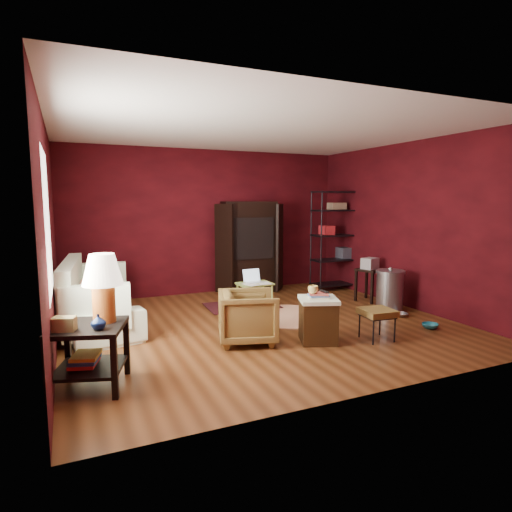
# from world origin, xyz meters

# --- Properties ---
(room) EXTENTS (5.54, 5.04, 2.84)m
(room) POSITION_xyz_m (-0.04, -0.01, 1.40)
(room) COLOR brown
(room) RESTS_ON ground
(sofa) EXTENTS (0.95, 2.29, 0.87)m
(sofa) POSITION_xyz_m (-2.26, 0.88, 0.43)
(sofa) COLOR white
(sofa) RESTS_ON ground
(armchair) EXTENTS (0.85, 0.88, 0.74)m
(armchair) POSITION_xyz_m (-0.48, -0.63, 0.37)
(armchair) COLOR black
(armchair) RESTS_ON ground
(pet_bowl_steel) EXTENTS (0.24, 0.15, 0.24)m
(pet_bowl_steel) POSITION_xyz_m (2.19, -0.49, 0.12)
(pet_bowl_steel) COLOR #B7BABF
(pet_bowl_steel) RESTS_ON ground
(pet_bowl_turquoise) EXTENTS (0.24, 0.15, 0.23)m
(pet_bowl_turquoise) POSITION_xyz_m (2.14, -1.15, 0.11)
(pet_bowl_turquoise) COLOR teal
(pet_bowl_turquoise) RESTS_ON ground
(vase) EXTENTS (0.14, 0.15, 0.14)m
(vase) POSITION_xyz_m (-2.34, -1.44, 0.70)
(vase) COLOR #0D1B43
(vase) RESTS_ON side_table
(mug) EXTENTS (0.13, 0.11, 0.13)m
(mug) POSITION_xyz_m (0.26, -1.00, 0.71)
(mug) COLOR #FFE67C
(mug) RESTS_ON hamper
(side_table) EXTENTS (0.83, 0.83, 1.31)m
(side_table) POSITION_xyz_m (-2.34, -1.22, 0.78)
(side_table) COLOR black
(side_table) RESTS_ON ground
(sofa_cushions) EXTENTS (1.06, 2.21, 0.90)m
(sofa_cushions) POSITION_xyz_m (-2.26, 0.88, 0.44)
(sofa_cushions) COLOR white
(sofa_cushions) RESTS_ON sofa
(hamper) EXTENTS (0.61, 0.61, 0.67)m
(hamper) POSITION_xyz_m (0.35, -0.99, 0.30)
(hamper) COLOR #462810
(hamper) RESTS_ON ground
(footstool) EXTENTS (0.44, 0.44, 0.41)m
(footstool) POSITION_xyz_m (1.10, -1.24, 0.36)
(footstool) COLOR black
(footstool) RESTS_ON ground
(rug_round) EXTENTS (1.62, 1.62, 0.01)m
(rug_round) POSITION_xyz_m (0.59, 0.24, 0.01)
(rug_round) COLOR white
(rug_round) RESTS_ON ground
(rug_oriental) EXTENTS (1.25, 0.86, 0.01)m
(rug_oriental) POSITION_xyz_m (0.14, 1.13, 0.02)
(rug_oriental) COLOR #4C141A
(rug_oriental) RESTS_ON ground
(laptop_desk) EXTENTS (0.57, 0.46, 0.69)m
(laptop_desk) POSITION_xyz_m (0.22, 0.76, 0.42)
(laptop_desk) COLOR #A8C55A
(laptop_desk) RESTS_ON ground
(tv_armoire) EXTENTS (1.42, 0.82, 1.80)m
(tv_armoire) POSITION_xyz_m (0.75, 2.24, 0.94)
(tv_armoire) COLOR black
(tv_armoire) RESTS_ON ground
(wire_shelving) EXTENTS (0.99, 0.45, 2.01)m
(wire_shelving) POSITION_xyz_m (2.47, 1.71, 1.10)
(wire_shelving) COLOR black
(wire_shelving) RESTS_ON ground
(small_stand) EXTENTS (0.50, 0.50, 0.79)m
(small_stand) POSITION_xyz_m (2.42, 0.56, 0.59)
(small_stand) COLOR black
(small_stand) RESTS_ON ground
(trash_can) EXTENTS (0.56, 0.56, 0.74)m
(trash_can) POSITION_xyz_m (2.26, -0.15, 0.35)
(trash_can) COLOR gray
(trash_can) RESTS_ON ground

